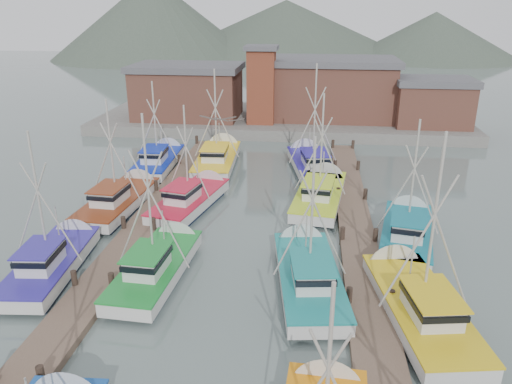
# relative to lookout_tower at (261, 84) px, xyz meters

# --- Properties ---
(ground) EXTENTS (260.00, 260.00, 0.00)m
(ground) POSITION_rel_lookout_tower_xyz_m (2.00, -33.00, -5.55)
(ground) COLOR #52625F
(ground) RESTS_ON ground
(dock_left) EXTENTS (2.30, 46.00, 1.50)m
(dock_left) POSITION_rel_lookout_tower_xyz_m (-5.00, -28.96, -5.34)
(dock_left) COLOR brown
(dock_left) RESTS_ON ground
(dock_right) EXTENTS (2.30, 46.00, 1.50)m
(dock_right) POSITION_rel_lookout_tower_xyz_m (9.00, -28.96, -5.34)
(dock_right) COLOR brown
(dock_right) RESTS_ON ground
(quay) EXTENTS (44.00, 16.00, 1.20)m
(quay) POSITION_rel_lookout_tower_xyz_m (2.00, 4.00, -4.95)
(quay) COLOR gray
(quay) RESTS_ON ground
(shed_left) EXTENTS (12.72, 8.48, 6.20)m
(shed_left) POSITION_rel_lookout_tower_xyz_m (-9.00, 2.00, -1.21)
(shed_left) COLOR brown
(shed_left) RESTS_ON quay
(shed_center) EXTENTS (14.84, 9.54, 6.90)m
(shed_center) POSITION_rel_lookout_tower_xyz_m (8.00, 4.00, -0.86)
(shed_center) COLOR brown
(shed_center) RESTS_ON quay
(shed_right) EXTENTS (8.48, 6.36, 5.20)m
(shed_right) POSITION_rel_lookout_tower_xyz_m (19.00, 1.00, -1.71)
(shed_right) COLOR brown
(shed_right) RESTS_ON quay
(lookout_tower) EXTENTS (3.60, 3.60, 8.50)m
(lookout_tower) POSITION_rel_lookout_tower_xyz_m (0.00, 0.00, 0.00)
(lookout_tower) COLOR brown
(lookout_tower) RESTS_ON quay
(distant_hills) EXTENTS (175.00, 140.00, 42.00)m
(distant_hills) POSITION_rel_lookout_tower_xyz_m (-10.76, 89.59, -5.55)
(distant_hills) COLOR #475446
(distant_hills) RESTS_ON ground
(boat_4) EXTENTS (3.93, 9.06, 9.92)m
(boat_4) POSITION_rel_lookout_tower_xyz_m (-2.13, -32.91, -4.87)
(boat_4) COLOR #101B35
(boat_4) RESTS_ON ground
(boat_5) EXTENTS (4.28, 9.97, 9.16)m
(boat_5) POSITION_rel_lookout_tower_xyz_m (5.94, -32.91, -4.87)
(boat_5) COLOR #101B35
(boat_5) RESTS_ON ground
(boat_6) EXTENTS (3.67, 9.01, 8.93)m
(boat_6) POSITION_rel_lookout_tower_xyz_m (-8.03, -33.12, -4.87)
(boat_6) COLOR #101B35
(boat_6) RESTS_ON ground
(boat_7) EXTENTS (4.64, 10.17, 10.12)m
(boat_7) POSITION_rel_lookout_tower_xyz_m (11.14, -35.08, -4.86)
(boat_7) COLOR #101B35
(boat_7) RESTS_ON ground
(boat_8) EXTENTS (4.55, 9.44, 8.44)m
(boat_8) POSITION_rel_lookout_tower_xyz_m (-2.61, -23.04, -4.87)
(boat_8) COLOR #101B35
(boat_8) RESTS_ON ground
(boat_9) EXTENTS (4.33, 10.28, 9.20)m
(boat_9) POSITION_rel_lookout_tower_xyz_m (6.70, -20.86, -4.87)
(boat_9) COLOR #101B35
(boat_9) RESTS_ON ground
(boat_10) EXTENTS (3.74, 9.66, 8.96)m
(boat_10) POSITION_rel_lookout_tower_xyz_m (-7.75, -23.82, -4.87)
(boat_10) COLOR #101B35
(boat_10) RESTS_ON ground
(boat_11) EXTENTS (4.48, 9.54, 8.75)m
(boat_11) POSITION_rel_lookout_tower_xyz_m (12.05, -26.96, -4.87)
(boat_11) COLOR #101B35
(boat_11) RESTS_ON ground
(boat_12) EXTENTS (4.02, 10.56, 9.81)m
(boat_12) POSITION_rel_lookout_tower_xyz_m (-2.67, -12.68, -4.87)
(boat_12) COLOR #101B35
(boat_12) RESTS_ON ground
(boat_13) EXTENTS (4.94, 10.55, 10.42)m
(boat_13) POSITION_rel_lookout_tower_xyz_m (5.90, -13.53, -4.86)
(boat_13) COLOR #101B35
(boat_13) RESTS_ON ground
(boat_14) EXTENTS (3.65, 9.56, 8.71)m
(boat_14) POSITION_rel_lookout_tower_xyz_m (-7.81, -14.06, -4.87)
(boat_14) COLOR #101B35
(boat_14) RESTS_ON ground
(gull_near) EXTENTS (1.54, 0.61, 0.24)m
(gull_near) POSITION_rel_lookout_tower_xyz_m (2.01, -36.28, 4.05)
(gull_near) COLOR gray
(gull_near) RESTS_ON ground
(gull_far) EXTENTS (1.54, 0.61, 0.24)m
(gull_far) POSITION_rel_lookout_tower_xyz_m (1.71, -31.74, 2.97)
(gull_far) COLOR gray
(gull_far) RESTS_ON ground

